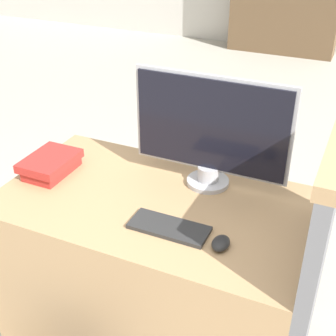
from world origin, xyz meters
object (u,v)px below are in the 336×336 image
object	(u,v)px
monitor	(211,131)
keyboard	(169,227)
book_stack	(51,164)
mouse	(221,243)

from	to	relation	value
monitor	keyboard	bearing A→B (deg)	-93.28
book_stack	mouse	bearing A→B (deg)	-11.60
keyboard	mouse	world-z (taller)	mouse
monitor	mouse	size ratio (longest dim) A/B	7.22
monitor	book_stack	world-z (taller)	monitor
monitor	mouse	distance (m)	0.48
keyboard	book_stack	xyz separation A→B (m)	(-0.65, 0.16, 0.03)
mouse	book_stack	size ratio (longest dim) A/B	0.36
monitor	book_stack	distance (m)	0.73
mouse	keyboard	bearing A→B (deg)	175.50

